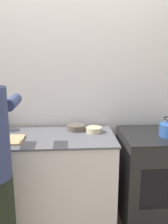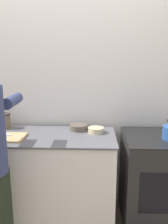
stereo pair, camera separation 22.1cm
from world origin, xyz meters
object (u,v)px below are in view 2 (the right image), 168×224
at_px(cutting_board, 3,137).
at_px(bowl_prep, 96,130).
at_px(canister_jar, 4,121).
at_px(oven, 157,180).

relative_size(cutting_board, bowl_prep, 2.58).
bearing_deg(canister_jar, cutting_board, -72.91).
xyz_separation_m(cutting_board, canister_jar, (-0.10, 0.32, 0.07)).
distance_m(cutting_board, canister_jar, 0.34).
xyz_separation_m(bowl_prep, canister_jar, (-0.95, 0.12, 0.05)).
distance_m(oven, cutting_board, 1.53).
bearing_deg(bowl_prep, cutting_board, -166.91).
bearing_deg(cutting_board, oven, 4.33).
bearing_deg(oven, canister_jar, 172.35).
distance_m(oven, bowl_prep, 0.77).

